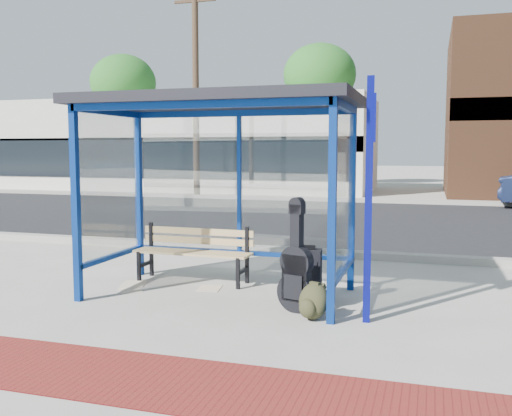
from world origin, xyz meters
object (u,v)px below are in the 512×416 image
(backpack, at_px, (313,302))
(bench, at_px, (194,250))
(suitcase, at_px, (305,275))
(guitar_bag, at_px, (297,273))

(backpack, bearing_deg, bench, 166.56)
(bench, xyz_separation_m, suitcase, (1.65, -0.55, -0.12))
(bench, relative_size, guitar_bag, 1.36)
(bench, height_order, backpack, bench)
(guitar_bag, distance_m, suitcase, 0.51)
(bench, bearing_deg, suitcase, -16.92)
(guitar_bag, bearing_deg, backpack, -27.91)
(guitar_bag, relative_size, suitcase, 1.78)
(bench, bearing_deg, backpack, -32.43)
(guitar_bag, relative_size, backpack, 3.02)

